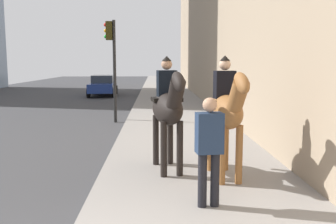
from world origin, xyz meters
name	(u,v)px	position (x,y,z in m)	size (l,w,h in m)	color
mounted_horse_near	(168,107)	(4.40, -1.39, 1.45)	(2.14, 0.80, 2.35)	black
mounted_horse_far	(226,110)	(3.90, -2.47, 1.45)	(2.15, 0.69, 2.35)	brown
pedestrian_greeting	(209,145)	(2.47, -1.95, 1.10)	(0.30, 0.43, 1.70)	black
car_near_lane	(103,85)	(23.46, 2.57, 0.75)	(4.62, 2.03, 1.44)	navy
traffic_light_near_curb	(112,55)	(11.46, 0.52, 2.64)	(0.20, 0.44, 3.94)	black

